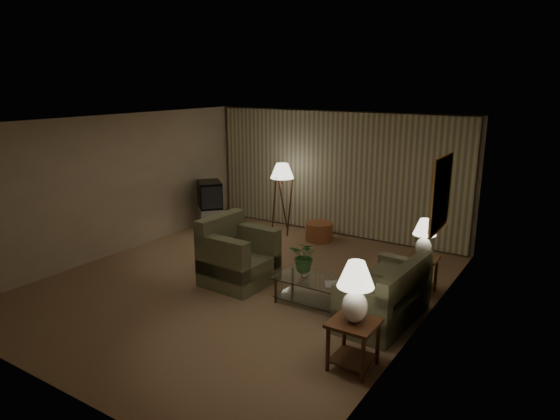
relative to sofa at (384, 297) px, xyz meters
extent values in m
plane|color=#9B7555|center=(-2.50, -0.01, -0.36)|extent=(7.00, 7.00, 0.00)
cube|color=beige|center=(-2.50, 3.49, 0.99)|extent=(6.00, 0.04, 2.70)
cube|color=beige|center=(-5.50, -0.01, 0.99)|extent=(0.04, 7.00, 2.70)
cube|color=beige|center=(0.50, -0.01, 0.99)|extent=(0.04, 7.00, 2.70)
cube|color=white|center=(-2.50, -0.01, 2.34)|extent=(6.00, 7.00, 0.04)
cube|color=#ECEBB7|center=(-2.50, 3.41, 0.99)|extent=(5.85, 0.12, 2.65)
cube|color=gold|center=(0.48, 0.79, 1.39)|extent=(0.03, 0.90, 1.10)
cube|color=#A92A1F|center=(0.45, 0.79, 1.39)|extent=(0.02, 0.80, 1.00)
cube|color=#737754|center=(0.00, 0.00, -0.17)|extent=(1.68, 0.97, 0.37)
cube|color=#737754|center=(-2.54, -0.03, -0.12)|extent=(1.13, 1.08, 0.47)
cube|color=#3A1D10|center=(0.15, -1.35, 0.22)|extent=(0.54, 0.54, 0.04)
cube|color=#3A1D10|center=(0.15, -1.35, -0.24)|extent=(0.46, 0.46, 0.02)
cylinder|color=#3A1D10|center=(-0.07, -1.57, -0.08)|extent=(0.05, 0.05, 0.56)
cylinder|color=#3A1D10|center=(-0.07, -1.13, -0.08)|extent=(0.05, 0.05, 0.56)
cylinder|color=#3A1D10|center=(0.37, -1.57, -0.08)|extent=(0.05, 0.05, 0.56)
cylinder|color=#3A1D10|center=(0.37, -1.13, -0.08)|extent=(0.05, 0.05, 0.56)
cube|color=#3A1D10|center=(0.15, 1.25, 0.22)|extent=(0.48, 0.40, 0.04)
cube|color=#3A1D10|center=(0.15, 1.25, -0.24)|extent=(0.41, 0.34, 0.02)
cylinder|color=#3A1D10|center=(-0.04, 1.10, -0.08)|extent=(0.05, 0.05, 0.56)
cylinder|color=#3A1D10|center=(-0.04, 1.40, -0.08)|extent=(0.05, 0.05, 0.56)
cylinder|color=#3A1D10|center=(0.34, 1.10, -0.08)|extent=(0.05, 0.05, 0.56)
cylinder|color=#3A1D10|center=(0.34, 1.40, -0.08)|extent=(0.05, 0.05, 0.56)
ellipsoid|color=silver|center=(0.15, -1.35, 0.43)|extent=(0.30, 0.30, 0.38)
cylinder|color=silver|center=(0.15, -1.35, 0.66)|extent=(0.03, 0.03, 0.09)
cone|color=white|center=(0.15, -1.35, 0.84)|extent=(0.43, 0.43, 0.30)
ellipsoid|color=silver|center=(0.15, 1.25, 0.40)|extent=(0.25, 0.25, 0.32)
cylinder|color=silver|center=(0.15, 1.25, 0.60)|extent=(0.03, 0.03, 0.07)
cone|color=white|center=(0.15, 1.25, 0.74)|extent=(0.36, 0.36, 0.25)
cube|color=silver|center=(-1.08, -0.10, 0.05)|extent=(1.18, 0.64, 0.02)
cube|color=silver|center=(-1.08, -0.10, -0.26)|extent=(1.09, 0.56, 0.01)
cylinder|color=#3F2F19|center=(-1.60, -0.35, -0.16)|extent=(0.04, 0.04, 0.40)
cylinder|color=#3F2F19|center=(-1.60, 0.15, -0.16)|extent=(0.04, 0.04, 0.40)
cylinder|color=#3F2F19|center=(-0.56, -0.35, -0.16)|extent=(0.04, 0.04, 0.40)
cylinder|color=#3F2F19|center=(-0.56, 0.15, -0.16)|extent=(0.04, 0.04, 0.40)
cube|color=#979799|center=(-5.05, 2.18, -0.11)|extent=(1.29, 1.29, 0.50)
cube|color=black|center=(-5.05, 2.18, 0.44)|extent=(1.19, 1.19, 0.60)
cylinder|color=#3A1D10|center=(-3.44, 2.72, 0.88)|extent=(0.04, 0.04, 0.23)
cone|color=white|center=(-3.44, 2.72, 1.06)|extent=(0.51, 0.51, 0.32)
cylinder|color=#B16C3B|center=(-2.50, 2.72, -0.16)|extent=(0.61, 0.61, 0.39)
imported|color=silver|center=(-1.23, -0.10, 0.13)|extent=(0.18, 0.18, 0.15)
imported|color=#417D37|center=(-1.23, -0.10, 0.45)|extent=(0.46, 0.40, 0.48)
imported|color=olive|center=(-0.83, -0.20, 0.07)|extent=(0.29, 0.31, 0.02)
camera|label=1|loc=(2.28, -6.26, 2.97)|focal=32.00mm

